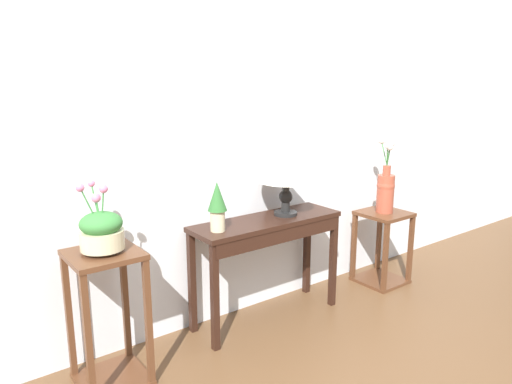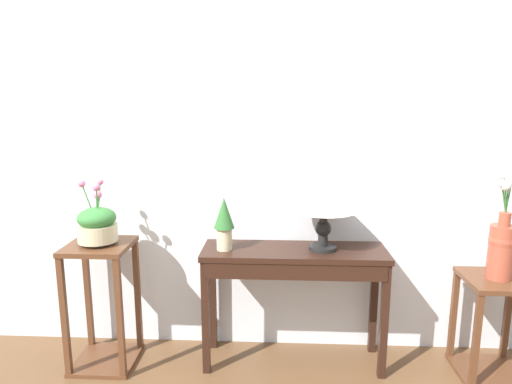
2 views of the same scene
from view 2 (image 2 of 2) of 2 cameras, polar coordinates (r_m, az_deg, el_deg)
name	(u,v)px [view 2 (image 2 of 2)]	position (r m, az deg, el deg)	size (l,w,h in m)	color
back_wall_with_art	(283,145)	(2.96, 3.41, 6.03)	(9.00, 0.10, 2.80)	silver
console_table	(294,269)	(2.85, 4.87, -9.75)	(1.15, 0.36, 0.77)	black
table_lamp	(324,197)	(2.75, 8.67, -0.60)	(0.40, 0.40, 0.46)	black
potted_plant_on_console	(224,221)	(2.77, -4.07, -3.65)	(0.13, 0.13, 0.33)	beige
pedestal_stand_left	(103,305)	(3.10, -18.89, -13.41)	(0.39, 0.39, 0.81)	#56331E
planter_bowl_wide_left	(97,224)	(2.93, -19.56, -3.86)	(0.24, 0.24, 0.40)	beige
pedestal_stand_right	(493,328)	(3.21, 27.88, -15.00)	(0.39, 0.39, 0.64)	#56331E
flower_vase_tall_right	(502,242)	(3.02, 28.82, -5.62)	(0.16, 0.17, 0.64)	#9E4733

